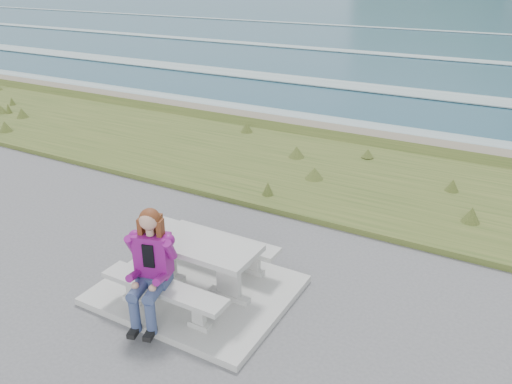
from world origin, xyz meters
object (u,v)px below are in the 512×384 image
bench_seaward (223,244)px  seated_woman (150,282)px  picnic_table (195,251)px  bench_landward (164,292)px

bench_seaward → seated_woman: bearing=-93.4°
picnic_table → seated_woman: bearing=-96.2°
picnic_table → seated_woman: 0.84m
picnic_table → bench_landward: size_ratio=1.00×
picnic_table → bench_landward: (0.00, -0.70, -0.23)m
picnic_table → seated_woman: size_ratio=1.21×
picnic_table → seated_woman: (-0.09, -0.84, -0.04)m
seated_woman → bench_landward: bearing=39.8°
bench_landward → bench_seaward: same height
bench_seaward → seated_woman: (-0.09, -1.54, 0.20)m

